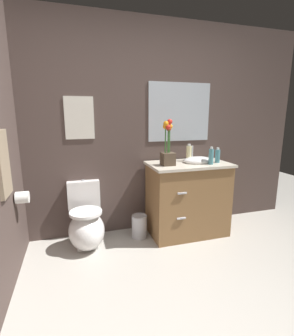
# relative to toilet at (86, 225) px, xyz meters

# --- Properties ---
(wall_back) EXTENTS (3.98, 0.05, 2.50)m
(wall_back) POSITION_rel_toilet_xyz_m (0.85, 0.30, 1.01)
(wall_back) COLOR #4C3D38
(wall_back) RESTS_ON ground_plane
(toilet) EXTENTS (0.38, 0.59, 0.69)m
(toilet) POSITION_rel_toilet_xyz_m (0.00, 0.00, 0.00)
(toilet) COLOR white
(toilet) RESTS_ON ground_plane
(vanity_cabinet) EXTENTS (0.94, 0.56, 1.05)m
(vanity_cabinet) POSITION_rel_toilet_xyz_m (1.20, -0.03, 0.20)
(vanity_cabinet) COLOR brown
(vanity_cabinet) RESTS_ON ground_plane
(flower_vase) EXTENTS (0.14, 0.14, 0.51)m
(flower_vase) POSITION_rel_toilet_xyz_m (0.91, -0.07, 0.81)
(flower_vase) COLOR #4C3D2D
(flower_vase) RESTS_ON vanity_cabinet
(soap_bottle) EXTENTS (0.06, 0.06, 0.18)m
(soap_bottle) POSITION_rel_toilet_xyz_m (1.53, -0.10, 0.71)
(soap_bottle) COLOR teal
(soap_bottle) RESTS_ON vanity_cabinet
(lotion_bottle) EXTENTS (0.06, 0.06, 0.20)m
(lotion_bottle) POSITION_rel_toilet_xyz_m (1.40, -0.17, 0.72)
(lotion_bottle) COLOR teal
(lotion_bottle) RESTS_ON vanity_cabinet
(hand_wash_bottle) EXTENTS (0.06, 0.06, 0.21)m
(hand_wash_bottle) POSITION_rel_toilet_xyz_m (1.25, 0.09, 0.72)
(hand_wash_bottle) COLOR beige
(hand_wash_bottle) RESTS_ON vanity_cabinet
(trash_bin) EXTENTS (0.18, 0.18, 0.27)m
(trash_bin) POSITION_rel_toilet_xyz_m (0.61, 0.02, -0.11)
(trash_bin) COLOR #B7B7BC
(trash_bin) RESTS_ON ground_plane
(wall_poster) EXTENTS (0.31, 0.01, 0.46)m
(wall_poster) POSITION_rel_toilet_xyz_m (-0.00, 0.27, 1.14)
(wall_poster) COLOR silver
(wall_mirror) EXTENTS (0.80, 0.01, 0.70)m
(wall_mirror) POSITION_rel_toilet_xyz_m (1.19, 0.27, 1.21)
(wall_mirror) COLOR #B2BCC6
(hanging_towel) EXTENTS (0.03, 0.28, 0.52)m
(hanging_towel) POSITION_rel_toilet_xyz_m (-0.62, -0.47, 0.81)
(hanging_towel) COLOR gray
(toilet_paper_roll) EXTENTS (0.11, 0.11, 0.11)m
(toilet_paper_roll) POSITION_rel_toilet_xyz_m (-0.56, -0.20, 0.44)
(toilet_paper_roll) COLOR white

